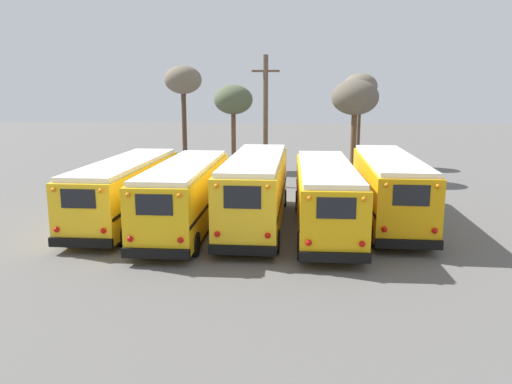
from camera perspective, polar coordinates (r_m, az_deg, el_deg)
name	(u,v)px	position (r m, az deg, el deg)	size (l,w,h in m)	color
ground_plane	(256,224)	(23.91, 0.03, -3.64)	(160.00, 160.00, 0.00)	#5B5956
school_bus_0	(127,188)	(24.94, -14.58, 0.43)	(2.91, 10.83, 2.97)	yellow
school_bus_1	(186,193)	(22.91, -8.00, -0.15)	(2.80, 10.53, 3.05)	yellow
school_bus_2	(256,188)	(23.27, 0.00, 0.44)	(2.98, 11.01, 3.29)	yellow
school_bus_3	(325,195)	(22.50, 7.95, -0.31)	(2.75, 10.80, 3.05)	#EAAA0F
school_bus_4	(389,187)	(24.68, 14.91, 0.59)	(3.10, 10.89, 3.20)	#E5A00C
utility_pole	(265,120)	(33.08, 1.09, 8.24)	(1.80, 0.33, 8.56)	brown
bare_tree_0	(355,99)	(36.20, 11.25, 10.42)	(3.30, 3.30, 7.08)	brown
bare_tree_1	(233,101)	(40.10, -2.61, 10.37)	(3.08, 3.08, 6.77)	brown
bare_tree_2	(183,82)	(43.18, -8.33, 12.36)	(3.12, 3.12, 8.40)	#473323
bare_tree_3	(360,88)	(43.42, 11.83, 11.61)	(2.83, 2.83, 7.74)	#473323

